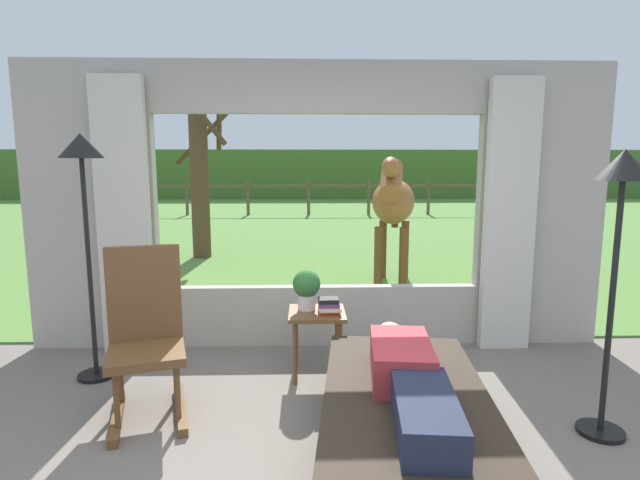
# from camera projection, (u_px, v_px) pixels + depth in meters

# --- Properties ---
(back_wall_with_window) EXTENTS (5.20, 0.12, 2.55)m
(back_wall_with_window) POSITION_uv_depth(u_px,v_px,m) (318.00, 211.00, 4.47)
(back_wall_with_window) COLOR #ADA599
(back_wall_with_window) RESTS_ON ground_plane
(curtain_panel_left) EXTENTS (0.44, 0.10, 2.40)m
(curtain_panel_left) POSITION_uv_depth(u_px,v_px,m) (124.00, 218.00, 4.28)
(curtain_panel_left) COLOR beige
(curtain_panel_left) RESTS_ON ground_plane
(curtain_panel_right) EXTENTS (0.44, 0.10, 2.40)m
(curtain_panel_right) POSITION_uv_depth(u_px,v_px,m) (509.00, 217.00, 4.39)
(curtain_panel_right) COLOR beige
(curtain_panel_right) RESTS_ON ground_plane
(outdoor_pasture_lawn) EXTENTS (36.00, 21.68, 0.02)m
(outdoor_pasture_lawn) POSITION_uv_depth(u_px,v_px,m) (309.00, 219.00, 15.42)
(outdoor_pasture_lawn) COLOR #568438
(outdoor_pasture_lawn) RESTS_ON ground_plane
(distant_hill_ridge) EXTENTS (36.00, 2.00, 2.40)m
(distant_hill_ridge) POSITION_uv_depth(u_px,v_px,m) (307.00, 174.00, 24.97)
(distant_hill_ridge) COLOR #476C2C
(distant_hill_ridge) RESTS_ON ground_plane
(recliner_sofa) EXTENTS (1.07, 1.78, 0.42)m
(recliner_sofa) POSITION_uv_depth(u_px,v_px,m) (405.00, 423.00, 2.79)
(recliner_sofa) COLOR black
(recliner_sofa) RESTS_ON ground_plane
(reclining_person) EXTENTS (0.40, 1.44, 0.22)m
(reclining_person) POSITION_uv_depth(u_px,v_px,m) (408.00, 376.00, 2.69)
(reclining_person) COLOR #B23338
(reclining_person) RESTS_ON recliner_sofa
(rocking_chair) EXTENTS (0.63, 0.78, 1.12)m
(rocking_chair) POSITION_uv_depth(u_px,v_px,m) (146.00, 333.00, 3.30)
(rocking_chair) COLOR brown
(rocking_chair) RESTS_ON ground_plane
(side_table) EXTENTS (0.44, 0.44, 0.52)m
(side_table) POSITION_uv_depth(u_px,v_px,m) (317.00, 323.00, 3.89)
(side_table) COLOR brown
(side_table) RESTS_ON ground_plane
(potted_plant) EXTENTS (0.22, 0.22, 0.32)m
(potted_plant) POSITION_uv_depth(u_px,v_px,m) (307.00, 287.00, 3.91)
(potted_plant) COLOR silver
(potted_plant) RESTS_ON side_table
(book_stack) EXTENTS (0.18, 0.16, 0.12)m
(book_stack) POSITION_uv_depth(u_px,v_px,m) (329.00, 306.00, 3.82)
(book_stack) COLOR #B22D28
(book_stack) RESTS_ON side_table
(floor_lamp_left) EXTENTS (0.32, 0.32, 1.89)m
(floor_lamp_left) POSITION_uv_depth(u_px,v_px,m) (83.00, 183.00, 3.68)
(floor_lamp_left) COLOR black
(floor_lamp_left) RESTS_ON ground_plane
(floor_lamp_right) EXTENTS (0.32, 0.32, 1.75)m
(floor_lamp_right) POSITION_uv_depth(u_px,v_px,m) (620.00, 208.00, 2.88)
(floor_lamp_right) COLOR black
(floor_lamp_right) RESTS_ON ground_plane
(horse) EXTENTS (0.82, 1.82, 1.73)m
(horse) POSITION_uv_depth(u_px,v_px,m) (393.00, 203.00, 6.61)
(horse) COLOR brown
(horse) RESTS_ON outdoor_pasture_lawn
(pasture_tree) EXTENTS (1.07, 1.09, 2.86)m
(pasture_tree) POSITION_uv_depth(u_px,v_px,m) (200.00, 176.00, 8.72)
(pasture_tree) COLOR #4C3823
(pasture_tree) RESTS_ON outdoor_pasture_lawn
(pasture_fence_line) EXTENTS (16.10, 0.10, 1.10)m
(pasture_fence_line) POSITION_uv_depth(u_px,v_px,m) (309.00, 193.00, 16.36)
(pasture_fence_line) COLOR brown
(pasture_fence_line) RESTS_ON outdoor_pasture_lawn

